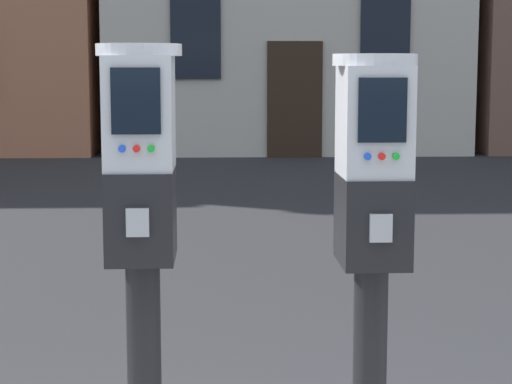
{
  "coord_description": "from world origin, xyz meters",
  "views": [
    {
      "loc": [
        -0.04,
        -2.63,
        1.64
      ],
      "look_at": [
        0.06,
        -0.18,
        1.31
      ],
      "focal_mm": 64.73,
      "sensor_mm": 36.0,
      "label": 1
    }
  ],
  "objects": [
    {
      "name": "parking_meter_near_kerb",
      "position": [
        -0.24,
        -0.28,
        1.21
      ],
      "size": [
        0.22,
        0.25,
        1.56
      ],
      "rotation": [
        0.0,
        0.0,
        -1.57
      ],
      "color": "black",
      "rests_on": "sidewalk_slab"
    },
    {
      "name": "parking_meter_twin_adjacent",
      "position": [
        0.36,
        -0.28,
        1.2
      ],
      "size": [
        0.22,
        0.25,
        1.53
      ],
      "rotation": [
        0.0,
        0.0,
        -1.57
      ],
      "color": "black",
      "rests_on": "sidewalk_slab"
    }
  ]
}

